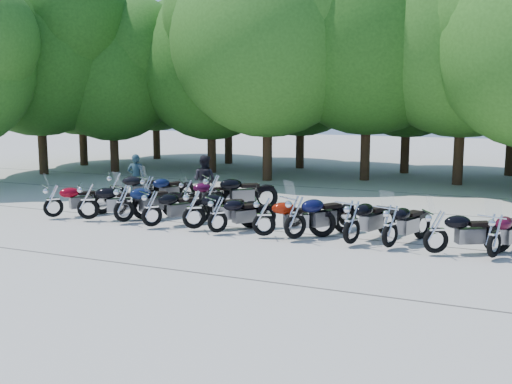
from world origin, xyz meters
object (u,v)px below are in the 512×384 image
at_px(motorcycle_11, 495,234).
at_px(rider_1, 204,181).
at_px(motorcycle_9, 390,225).
at_px(motorcycle_14, 187,194).
at_px(motorcycle_3, 152,208).
at_px(motorcycle_12, 116,187).
at_px(motorcycle_5, 217,213).
at_px(motorcycle_2, 124,202).
at_px(motorcycle_1, 88,200).
at_px(motorcycle_13, 148,190).
at_px(motorcycle_6, 264,215).
at_px(motorcycle_8, 352,221).
at_px(motorcycle_15, 213,192).
at_px(motorcycle_10, 436,230).
at_px(rider_0, 136,177).
at_px(motorcycle_4, 194,208).
at_px(motorcycle_7, 295,216).
at_px(motorcycle_0, 53,200).

relative_size(motorcycle_11, rider_1, 1.22).
relative_size(motorcycle_9, motorcycle_14, 1.07).
relative_size(motorcycle_3, motorcycle_12, 0.95).
xyz_separation_m(motorcycle_5, motorcycle_14, (-2.51, 2.74, -0.01)).
xyz_separation_m(motorcycle_2, rider_1, (0.84, 3.61, 0.23)).
distance_m(motorcycle_3, motorcycle_5, 2.11).
distance_m(motorcycle_1, motorcycle_3, 2.37).
height_order(motorcycle_5, motorcycle_13, motorcycle_13).
bearing_deg(motorcycle_6, motorcycle_8, -116.34).
xyz_separation_m(motorcycle_6, motorcycle_15, (-2.87, 2.59, 0.09)).
xyz_separation_m(motorcycle_3, motorcycle_10, (7.96, 0.12, -0.00)).
bearing_deg(motorcycle_2, motorcycle_6, -152.63).
bearing_deg(motorcycle_13, motorcycle_9, -169.65).
distance_m(motorcycle_2, motorcycle_9, 7.98).
relative_size(rider_0, rider_1, 0.96).
xyz_separation_m(motorcycle_3, motorcycle_15, (0.58, 2.77, 0.09)).
height_order(motorcycle_6, motorcycle_13, motorcycle_6).
distance_m(motorcycle_3, motorcycle_10, 7.96).
relative_size(motorcycle_13, motorcycle_15, 0.86).
distance_m(motorcycle_5, motorcycle_10, 5.86).
bearing_deg(motorcycle_9, motorcycle_4, 21.13).
bearing_deg(motorcycle_10, motorcycle_14, 41.67).
distance_m(motorcycle_6, motorcycle_14, 4.66).
distance_m(motorcycle_2, motorcycle_10, 9.10).
distance_m(motorcycle_8, rider_1, 7.16).
distance_m(motorcycle_3, motorcycle_12, 4.23).
height_order(motorcycle_4, motorcycle_10, motorcycle_4).
height_order(motorcycle_6, motorcycle_7, motorcycle_7).
relative_size(motorcycle_10, motorcycle_15, 0.87).
bearing_deg(motorcycle_12, motorcycle_8, -143.09).
relative_size(motorcycle_0, motorcycle_11, 0.99).
bearing_deg(motorcycle_15, motorcycle_9, -153.21).
xyz_separation_m(motorcycle_11, motorcycle_15, (-8.68, 2.53, 0.10)).
xyz_separation_m(motorcycle_10, motorcycle_15, (-7.38, 2.65, 0.10)).
bearing_deg(rider_1, motorcycle_7, 146.10).
bearing_deg(motorcycle_8, motorcycle_15, -5.45).
bearing_deg(rider_0, motorcycle_3, 107.15).
distance_m(motorcycle_9, motorcycle_10, 1.13).
height_order(motorcycle_1, rider_1, rider_1).
distance_m(motorcycle_4, motorcycle_15, 2.66).
bearing_deg(motorcycle_6, motorcycle_3, 65.74).
bearing_deg(motorcycle_10, rider_1, 35.16).
distance_m(motorcycle_7, motorcycle_8, 1.51).
bearing_deg(motorcycle_15, motorcycle_3, 126.80).
height_order(motorcycle_1, rider_0, rider_0).
bearing_deg(motorcycle_2, motorcycle_10, -152.68).
distance_m(motorcycle_13, rider_1, 1.97).
xyz_separation_m(motorcycle_5, motorcycle_8, (3.76, 0.16, 0.07)).
relative_size(motorcycle_10, motorcycle_13, 1.01).
height_order(motorcycle_9, motorcycle_15, motorcycle_15).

